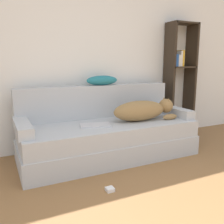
# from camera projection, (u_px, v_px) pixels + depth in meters

# --- Properties ---
(wall_back) EXTENTS (7.49, 0.06, 2.70)m
(wall_back) POSITION_uv_depth(u_px,v_px,m) (82.00, 48.00, 3.33)
(wall_back) COLOR white
(wall_back) RESTS_ON ground_plane
(couch) EXTENTS (2.14, 0.86, 0.43)m
(couch) POSITION_uv_depth(u_px,v_px,m) (109.00, 140.00, 3.08)
(couch) COLOR #B2B7BC
(couch) RESTS_ON ground_plane
(couch_backrest) EXTENTS (2.10, 0.15, 0.42)m
(couch_backrest) POSITION_uv_depth(u_px,v_px,m) (97.00, 101.00, 3.31)
(couch_backrest) COLOR #B2B7BC
(couch_backrest) RESTS_ON couch
(couch_arm_left) EXTENTS (0.15, 0.67, 0.11)m
(couch_arm_left) POSITION_uv_depth(u_px,v_px,m) (22.00, 127.00, 2.60)
(couch_arm_left) COLOR #B2B7BC
(couch_arm_left) RESTS_ON couch
(couch_arm_right) EXTENTS (0.15, 0.67, 0.11)m
(couch_arm_right) POSITION_uv_depth(u_px,v_px,m) (174.00, 111.00, 3.44)
(couch_arm_right) COLOR #B2B7BC
(couch_arm_right) RESTS_ON couch
(dog) EXTENTS (0.86, 0.31, 0.27)m
(dog) POSITION_uv_depth(u_px,v_px,m) (143.00, 110.00, 3.14)
(dog) COLOR olive
(dog) RESTS_ON couch
(laptop) EXTENTS (0.39, 0.28, 0.02)m
(laptop) POSITION_uv_depth(u_px,v_px,m) (95.00, 125.00, 2.89)
(laptop) COLOR silver
(laptop) RESTS_ON couch
(throw_pillow) EXTENTS (0.43, 0.17, 0.13)m
(throw_pillow) POSITION_uv_depth(u_px,v_px,m) (102.00, 80.00, 3.30)
(throw_pillow) COLOR teal
(throw_pillow) RESTS_ON couch_backrest
(bookshelf) EXTENTS (0.46, 0.26, 1.75)m
(bookshelf) POSITION_uv_depth(u_px,v_px,m) (180.00, 74.00, 3.90)
(bookshelf) COLOR #2D2319
(bookshelf) RESTS_ON ground_plane
(power_adapter) EXTENTS (0.07, 0.07, 0.03)m
(power_adapter) POSITION_uv_depth(u_px,v_px,m) (110.00, 189.00, 2.28)
(power_adapter) COLOR white
(power_adapter) RESTS_ON ground_plane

